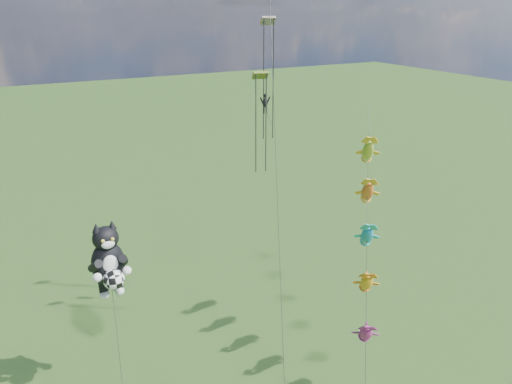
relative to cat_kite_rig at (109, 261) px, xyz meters
name	(u,v)px	position (x,y,z in m)	size (l,w,h in m)	color
cat_kite_rig	(109,261)	(0.00, 0.00, 0.00)	(2.40, 4.14, 11.69)	brown
fish_windsock_rig	(367,236)	(16.12, -5.43, 0.38)	(9.51, 12.96, 16.82)	brown
parafoil_rig	(266,98)	(12.45, 2.22, 8.83)	(8.02, 16.14, 26.50)	brown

